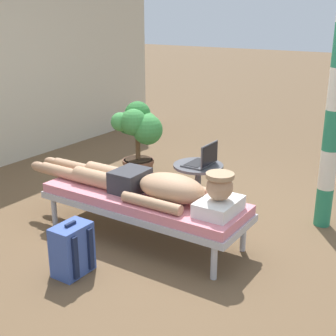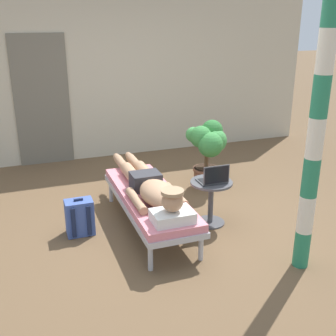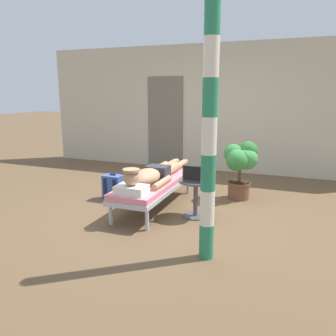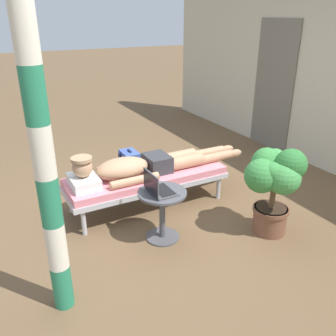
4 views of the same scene
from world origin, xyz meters
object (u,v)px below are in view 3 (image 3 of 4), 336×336
potted_plant (240,162)px  porch_post (209,136)px  person_reclining (153,175)px  side_table (196,192)px  lounge_chair (154,185)px  laptop (195,177)px  backpack (113,187)px

potted_plant → porch_post: 2.23m
person_reclining → side_table: 0.71m
lounge_chair → laptop: 0.76m
side_table → backpack: side_table is taller
person_reclining → potted_plant: 1.46m
side_table → lounge_chair: bearing=167.3°
potted_plant → porch_post: (0.01, -2.12, 0.68)m
potted_plant → porch_post: porch_post is taller
person_reclining → backpack: person_reclining is taller
lounge_chair → porch_post: 1.93m
lounge_chair → person_reclining: 0.18m
laptop → porch_post: (0.45, -1.05, 0.70)m
lounge_chair → porch_post: bearing=-47.9°
backpack → laptop: bearing=-12.3°
lounge_chair → side_table: (0.69, -0.16, 0.01)m
laptop → potted_plant: size_ratio=0.33×
side_table → porch_post: 1.51m
lounge_chair → person_reclining: bearing=-90.0°
side_table → backpack: 1.50m
side_table → porch_post: porch_post is taller
side_table → porch_post: size_ratio=0.20×
person_reclining → backpack: (-0.77, 0.17, -0.32)m
person_reclining → laptop: 0.71m
lounge_chair → laptop: bearing=-16.7°
laptop → porch_post: bearing=-67.0°
backpack → porch_post: 2.59m
backpack → potted_plant: potted_plant is taller
side_table → potted_plant: (0.43, 1.02, 0.25)m
person_reclining → side_table: bearing=-7.7°
person_reclining → laptop: size_ratio=7.00×
lounge_chair → porch_post: (1.13, -1.25, 0.94)m
person_reclining → backpack: size_ratio=5.12×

